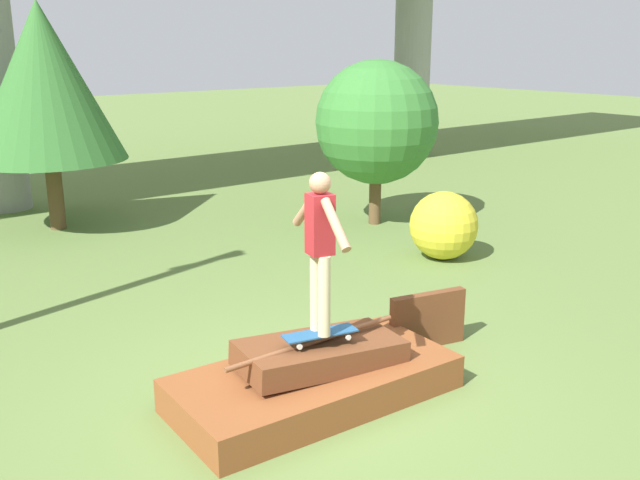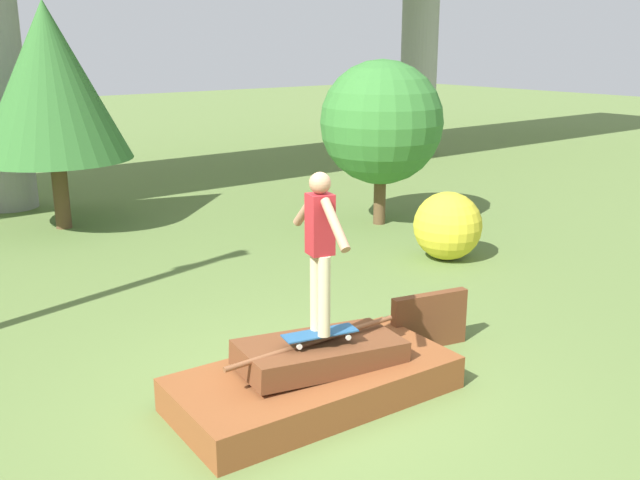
{
  "view_description": "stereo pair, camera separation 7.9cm",
  "coord_description": "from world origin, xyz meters",
  "px_view_note": "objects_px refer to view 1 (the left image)",
  "views": [
    {
      "loc": [
        -3.93,
        -5.02,
        3.43
      ],
      "look_at": [
        0.02,
        -0.07,
        1.65
      ],
      "focal_mm": 40.0,
      "sensor_mm": 36.0,
      "label": 1
    },
    {
      "loc": [
        -3.87,
        -5.07,
        3.43
      ],
      "look_at": [
        0.02,
        -0.07,
        1.65
      ],
      "focal_mm": 40.0,
      "sensor_mm": 36.0,
      "label": 2
    }
  ],
  "objects_px": {
    "tree_behind_left": "(377,123)",
    "bush_yellow_flowering": "(444,225)",
    "tree_mid_back": "(44,82)",
    "skater": "(320,243)",
    "skateboard": "(320,334)"
  },
  "relations": [
    {
      "from": "tree_mid_back",
      "to": "skateboard",
      "type": "bearing_deg",
      "value": -92.01
    },
    {
      "from": "skater",
      "to": "tree_behind_left",
      "type": "xyz_separation_m",
      "value": [
        5.23,
        4.87,
        0.32
      ]
    },
    {
      "from": "tree_behind_left",
      "to": "bush_yellow_flowering",
      "type": "bearing_deg",
      "value": -106.34
    },
    {
      "from": "skater",
      "to": "tree_behind_left",
      "type": "height_order",
      "value": "tree_behind_left"
    },
    {
      "from": "skateboard",
      "to": "tree_behind_left",
      "type": "height_order",
      "value": "tree_behind_left"
    },
    {
      "from": "bush_yellow_flowering",
      "to": "tree_behind_left",
      "type": "bearing_deg",
      "value": 73.66
    },
    {
      "from": "skater",
      "to": "bush_yellow_flowering",
      "type": "xyz_separation_m",
      "value": [
        4.53,
        2.49,
        -1.07
      ]
    },
    {
      "from": "skateboard",
      "to": "tree_mid_back",
      "type": "bearing_deg",
      "value": 87.99
    },
    {
      "from": "skater",
      "to": "tree_mid_back",
      "type": "distance_m",
      "value": 8.38
    },
    {
      "from": "tree_behind_left",
      "to": "skater",
      "type": "bearing_deg",
      "value": -137.04
    },
    {
      "from": "skater",
      "to": "tree_mid_back",
      "type": "relative_size",
      "value": 0.38
    },
    {
      "from": "skateboard",
      "to": "tree_mid_back",
      "type": "relative_size",
      "value": 0.18
    },
    {
      "from": "tree_behind_left",
      "to": "tree_mid_back",
      "type": "bearing_deg",
      "value": 145.24
    },
    {
      "from": "tree_behind_left",
      "to": "bush_yellow_flowering",
      "type": "xyz_separation_m",
      "value": [
        -0.7,
        -2.38,
        -1.39
      ]
    },
    {
      "from": "skateboard",
      "to": "tree_mid_back",
      "type": "height_order",
      "value": "tree_mid_back"
    }
  ]
}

